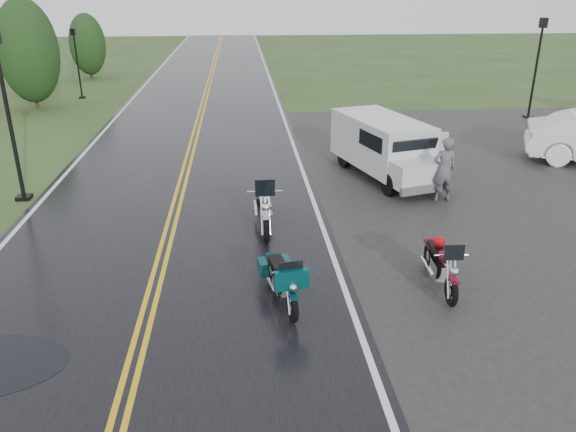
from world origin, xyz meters
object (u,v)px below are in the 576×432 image
at_px(motorcycle_red, 453,280).
at_px(person_at_van, 444,170).
at_px(lamp_post_far_left, 78,64).
at_px(lamp_post_far_right, 536,69).
at_px(motorcycle_silver, 266,216).
at_px(lamp_post_near_left, 9,117).
at_px(van_white, 391,165).
at_px(motorcycle_teal, 292,296).

bearing_deg(motorcycle_red, person_at_van, 75.64).
bearing_deg(person_at_van, motorcycle_red, 70.38).
relative_size(lamp_post_far_left, lamp_post_far_right, 0.82).
bearing_deg(lamp_post_far_right, lamp_post_far_left, 162.73).
distance_m(person_at_van, lamp_post_far_left, 21.69).
bearing_deg(motorcycle_silver, lamp_post_near_left, 151.17).
distance_m(motorcycle_red, lamp_post_far_left, 25.28).
bearing_deg(van_white, motorcycle_silver, -157.29).
xyz_separation_m(motorcycle_red, lamp_post_far_left, (-12.21, 22.10, 1.20)).
xyz_separation_m(motorcycle_red, lamp_post_near_left, (-10.04, 6.67, 1.77)).
bearing_deg(lamp_post_far_right, van_white, -133.30).
height_order(motorcycle_red, motorcycle_silver, motorcycle_silver).
bearing_deg(lamp_post_far_right, person_at_van, -127.11).
xyz_separation_m(motorcycle_red, lamp_post_far_right, (9.24, 15.43, 1.59)).
distance_m(motorcycle_red, motorcycle_silver, 4.51).
bearing_deg(motorcycle_red, van_white, 89.54).
height_order(person_at_van, lamp_post_far_right, lamp_post_far_right).
distance_m(motorcycle_teal, lamp_post_far_left, 24.22).
relative_size(motorcycle_red, lamp_post_near_left, 0.43).
bearing_deg(van_white, lamp_post_far_right, 30.57).
height_order(motorcycle_silver, person_at_van, person_at_van).
relative_size(motorcycle_teal, motorcycle_silver, 0.77).
bearing_deg(motorcycle_teal, person_at_van, 40.21).
relative_size(van_white, lamp_post_far_right, 1.09).
bearing_deg(lamp_post_far_right, motorcycle_red, -120.92).
relative_size(motorcycle_red, motorcycle_teal, 1.04).
bearing_deg(person_at_van, van_white, -22.69).
xyz_separation_m(motorcycle_red, van_white, (0.38, 6.02, 0.34)).
bearing_deg(motorcycle_silver, lamp_post_far_left, 114.58).
distance_m(motorcycle_silver, lamp_post_near_left, 7.80).
xyz_separation_m(person_at_van, lamp_post_far_right, (7.50, 9.92, 1.29)).
relative_size(motorcycle_silver, lamp_post_far_left, 0.70).
relative_size(motorcycle_teal, lamp_post_far_left, 0.54).
distance_m(motorcycle_teal, motorcycle_silver, 3.34).
bearing_deg(motorcycle_teal, motorcycle_red, -5.25).
height_order(person_at_van, lamp_post_near_left, lamp_post_near_left).
bearing_deg(person_at_van, lamp_post_near_left, -7.77).
relative_size(van_white, lamp_post_far_left, 1.32).
bearing_deg(motorcycle_silver, motorcycle_teal, -85.24).
height_order(motorcycle_silver, lamp_post_near_left, lamp_post_near_left).
relative_size(lamp_post_near_left, lamp_post_far_right, 1.08).
height_order(motorcycle_teal, lamp_post_near_left, lamp_post_near_left).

